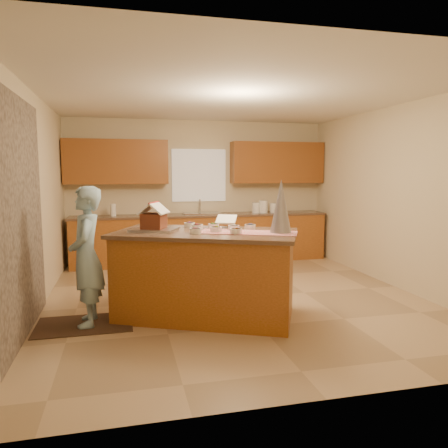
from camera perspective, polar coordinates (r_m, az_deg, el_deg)
The scene contains 28 objects.
floor at distance 6.01m, azimuth 1.39°, elevation -9.71°, with size 5.50×5.50×0.00m, color tan.
ceiling at distance 5.84m, azimuth 1.47°, elevation 16.58°, with size 5.50×5.50×0.00m, color silver.
wall_back at distance 8.45m, azimuth -3.36°, elevation 4.41°, with size 5.50×5.50×0.00m, color beige.
wall_front at distance 3.20m, azimuth 14.13°, elevation 0.07°, with size 5.50×5.50×0.00m, color beige.
wall_left at distance 5.67m, azimuth -23.82°, elevation 2.59°, with size 5.50×5.50×0.00m, color beige.
wall_right at distance 6.85m, azimuth 22.13°, elevation 3.32°, with size 5.50×5.50×0.00m, color beige.
stone_accent at distance 4.89m, azimuth -25.20°, elevation 0.75°, with size 2.50×2.50×0.00m, color gray.
window_curtain at distance 8.42m, azimuth -3.34°, elevation 6.44°, with size 1.05×0.03×1.00m, color white.
back_counter_base at distance 8.25m, azimuth -2.95°, elevation -2.01°, with size 4.80×0.60×0.88m, color #A15521.
back_counter_top at distance 8.19m, azimuth -2.97°, elevation 1.17°, with size 4.85×0.63×0.04m, color brown.
upper_cabinet_left at distance 8.14m, azimuth -14.08°, elevation 7.99°, with size 1.85×0.35×0.80m, color brown.
upper_cabinet_right at distance 8.68m, azimuth 7.05°, elevation 8.07°, with size 1.85×0.35×0.80m, color brown.
sink at distance 8.19m, azimuth -2.97°, elevation 1.10°, with size 0.70×0.45×0.12m, color silver.
faucet at distance 8.35m, azimuth -3.20°, elevation 2.39°, with size 0.03×0.03×0.28m, color silver.
island_base at distance 5.14m, azimuth -2.44°, elevation -6.92°, with size 2.01×1.00×0.98m, color #A15521.
island_top at distance 5.04m, azimuth -2.47°, elevation -1.25°, with size 2.10×1.09×0.04m, color brown.
table_runner at distance 4.95m, azimuth 3.19°, elevation -1.11°, with size 1.12×0.40×0.01m, color #B30C17.
baking_tray at distance 5.16m, azimuth -9.25°, elevation -0.73°, with size 0.51×0.38×0.03m, color silver.
cookbook at distance 5.40m, azimuth 0.31°, elevation 0.62°, with size 0.25×0.02×0.20m, color white.
tinsel_tree at distance 4.93m, azimuth 7.55°, elevation 2.36°, with size 0.25×0.25×0.61m, color silver.
rug at distance 5.23m, azimuth -17.99°, elevation -12.55°, with size 1.05×0.69×0.01m, color black.
boy at distance 5.03m, azimuth -17.76°, elevation -4.08°, with size 0.57×0.37×1.55m, color #92BACF.
canister_a at distance 8.44m, azimuth 4.25°, elevation 2.17°, with size 0.15×0.15×0.20m, color white.
canister_b at distance 8.49m, azimuth 5.24°, elevation 2.31°, with size 0.17×0.17×0.24m, color white.
canister_c at distance 8.56m, azimuth 6.52°, elevation 2.14°, with size 0.13×0.13×0.19m, color white.
paper_towel at distance 8.05m, azimuth -14.49°, elevation 1.80°, with size 0.10×0.10×0.22m, color white.
gingerbread_house at distance 5.15m, azimuth -9.28°, elevation 0.72°, with size 0.41×0.41×0.31m.
candy_bowls at distance 5.11m, azimuth -1.03°, elevation -0.53°, with size 0.84×0.82×0.06m.
Camera 1 is at (-1.47, -5.57, 1.72)m, focal length 34.51 mm.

